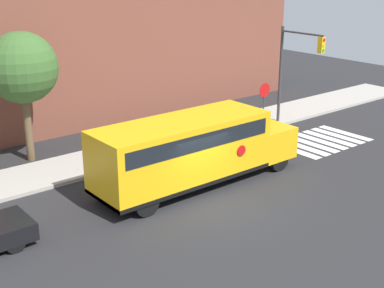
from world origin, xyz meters
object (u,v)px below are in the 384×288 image
(school_bus, at_px, (191,148))
(tree_near_sidewalk, at_px, (22,68))
(stop_sign, at_px, (264,98))
(traffic_light, at_px, (294,63))

(school_bus, relative_size, tree_near_sidewalk, 1.56)
(stop_sign, xyz_separation_m, tree_near_sidewalk, (-11.94, 3.28, 2.60))
(school_bus, height_order, stop_sign, school_bus)
(tree_near_sidewalk, bearing_deg, school_bus, -60.98)
(school_bus, xyz_separation_m, tree_near_sidewalk, (-3.87, 6.98, 2.64))
(traffic_light, bearing_deg, tree_near_sidewalk, 162.88)
(school_bus, xyz_separation_m, traffic_light, (9.37, 2.90, 1.92))
(traffic_light, bearing_deg, stop_sign, 148.54)
(tree_near_sidewalk, bearing_deg, traffic_light, -17.12)
(stop_sign, distance_m, tree_near_sidewalk, 12.65)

